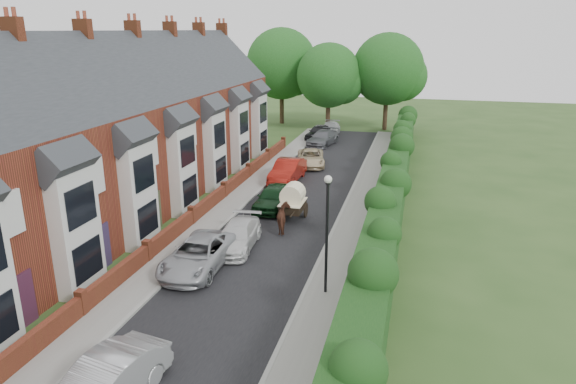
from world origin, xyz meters
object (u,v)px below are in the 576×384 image
Objects in this scene: car_silver_b at (199,255)px; car_green at (273,197)px; lamppost at (327,220)px; horse_cart at (293,199)px; car_grey at (323,138)px; horse at (284,219)px; car_red at (288,171)px; car_beige at (311,158)px; car_black at (319,132)px; car_white at (237,236)px.

car_green is at bearing 83.38° from car_silver_b.
horse_cart is at bearing 112.72° from lamppost.
car_grey is 22.27m from horse.
car_beige is (0.69, 4.83, -0.16)m from car_red.
horse_cart reaches higher than horse.
car_green reaches higher than car_silver_b.
car_red is at bearing 88.53° from car_silver_b.
car_red reaches higher than car_black.
car_black is at bearing 97.39° from horse_cart.
car_red is 1.15× the size of car_black.
lamppost is 6.85m from car_white.
car_green is 2.31m from horse_cart.
car_red reaches higher than car_green.
car_grey reaches higher than car_beige.
car_grey is (-0.51, 7.84, 0.05)m from car_beige.
lamppost is 1.16× the size of car_white.
car_beige is 12.50m from horse_cart.
horse_cart is at bearing -42.03° from car_green.
car_green reaches higher than car_beige.
horse_cart reaches higher than car_grey.
car_green is at bearing -83.39° from horse.
car_red is at bearing 88.12° from car_white.
car_red is (-5.70, 15.77, -2.50)m from lamppost.
car_grey is at bearing 95.87° from horse_cart.
car_silver_b is 7.78m from horse_cart.
car_grey is at bearing -102.79° from horse.
car_red is at bearing -75.89° from car_black.
horse_cart is at bearing -73.35° from car_grey.
car_red is (-0.52, 12.16, 0.15)m from car_white.
car_beige is (0.04, 10.82, -0.09)m from car_green.
lamppost reaches higher than car_silver_b.
car_grey is at bearing 88.85° from car_silver_b.
car_black is 24.94m from horse.
car_green is at bearing -74.90° from car_black.
car_silver_b is 5.98m from horse.
car_white is 0.92× the size of car_red.
car_white is 12.17m from car_red.
car_red is (0.39, 14.85, 0.09)m from car_silver_b.
horse_cart is (1.62, -1.57, 0.52)m from car_green.
lamppost is 31.80m from car_black.
car_white is 4.95m from horse_cart.
car_green is 2.39× the size of horse.
car_grey is 1.13× the size of car_black.
lamppost reaches higher than car_white.
car_green is at bearing 135.84° from horse_cart.
car_grey is 2.74m from car_black.
car_white is 1.06× the size of car_black.
lamppost reaches higher than car_grey.
car_green is at bearing -77.79° from car_grey.
car_green is 1.02× the size of car_black.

